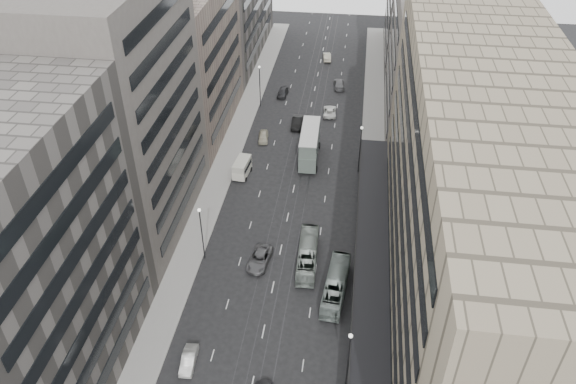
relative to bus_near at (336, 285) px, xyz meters
The scene contains 24 objects.
ground 11.28m from the bus_near, 134.08° to the right, with size 220.00×220.00×0.00m, color black.
sidewalk_right 29.79m from the bus_near, 81.86° to the left, with size 4.00×125.00×0.15m, color gray.
sidewalk_left 35.51m from the bus_near, 123.89° to the left, with size 4.00×125.00×0.15m, color gray.
department_store 19.24m from the bus_near, ahead, with size 19.20×60.00×30.00m.
building_right_mid 47.25m from the bus_near, 72.67° to the left, with size 15.00×28.00×24.00m, color #534E48.
building_left_a 36.05m from the bus_near, 151.29° to the right, with size 15.00×28.00×30.00m, color #645F5A.
building_left_b 34.94m from the bus_near, 159.48° to the left, with size 15.00×26.00×34.00m, color #534E48.
building_left_c 49.21m from the bus_near, 127.65° to the left, with size 15.00×28.00×25.00m, color #7A6C5F.
lamp_right_near 13.72m from the bus_near, 81.65° to the right, with size 0.44×0.44×8.32m.
lamp_right_far 27.29m from the bus_near, 85.94° to the left, with size 0.44×0.44×8.32m.
lamp_left_near 18.33m from the bus_near, 167.24° to the left, with size 0.44×0.44×8.32m.
lamp_left_far 50.25m from the bus_near, 110.42° to the left, with size 0.44×0.44×8.32m.
bus_near is the anchor object (origin of this frame).
bus_far 6.34m from the bus_near, 128.80° to the left, with size 2.34×10.00×2.79m, color #94A098.
double_decker 30.23m from the bus_near, 101.95° to the left, with size 3.29×10.07×5.47m.
panel_van 28.62m from the bus_near, 124.80° to the left, with size 2.54×4.61×2.80m.
sedan_1 19.50m from the bus_near, 140.30° to the right, with size 1.41×4.05×1.34m, color #B9B9B5.
sedan_2 10.94m from the bus_near, 158.40° to the left, with size 2.48×5.37×1.49m, color #58585A.
sedan_4 37.65m from the bus_near, 113.19° to the left, with size 1.67×4.15×1.41m, color #B5AF96.
sedan_5 41.27m from the bus_near, 103.43° to the left, with size 1.76×5.04×1.66m, color black.
sedan_6 45.60m from the bus_near, 95.05° to the left, with size 2.31×5.02×1.39m, color white.
sedan_7 57.33m from the bus_near, 92.94° to the left, with size 2.14×5.25×1.52m, color #5C5C5F.
sedan_8 53.78m from the bus_near, 104.94° to the left, with size 1.79×4.44×1.51m, color #262729.
sedan_9 71.15m from the bus_near, 95.23° to the left, with size 1.59×4.55×1.50m, color beige.
Camera 1 is at (8.36, -40.41, 51.02)m, focal length 35.00 mm.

